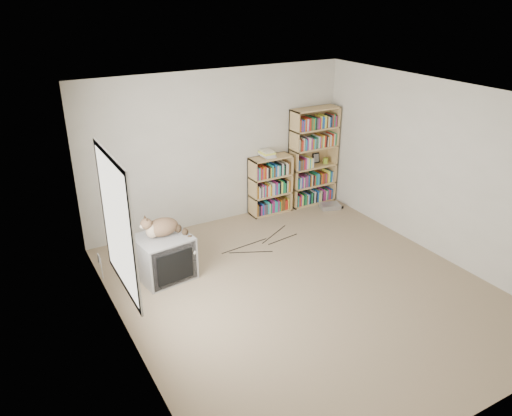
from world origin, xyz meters
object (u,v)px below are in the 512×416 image
bookcase_tall (312,159)px  dvd_player (330,206)px  cat (167,230)px  bookcase_short (270,187)px  crt_tv (164,257)px

bookcase_tall → dvd_player: bearing=-71.6°
cat → bookcase_short: bearing=25.1°
bookcase_tall → bookcase_short: bearing=-179.9°
crt_tv → bookcase_tall: (3.22, 1.14, 0.53)m
crt_tv → dvd_player: size_ratio=2.22×
bookcase_tall → dvd_player: size_ratio=5.06×
bookcase_tall → dvd_player: 0.90m
crt_tv → cat: 0.40m
bookcase_short → dvd_player: size_ratio=2.95×
bookcase_short → cat: bearing=-153.5°
cat → dvd_player: bearing=11.1°
bookcase_short → dvd_player: 1.17m
dvd_player → bookcase_short: bearing=176.0°
bookcase_tall → bookcase_short: 0.95m
crt_tv → dvd_player: crt_tv is taller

